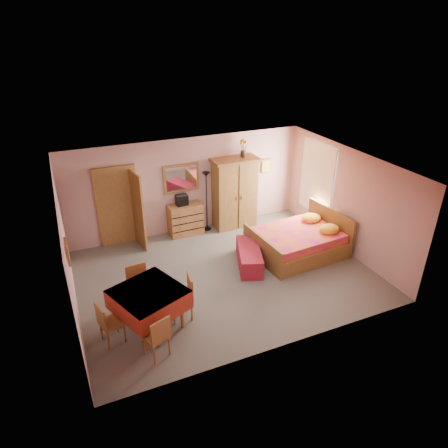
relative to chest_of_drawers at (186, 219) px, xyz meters
name	(u,v)px	position (x,y,z in m)	size (l,w,h in m)	color
floor	(225,274)	(0.19, -2.27, -0.43)	(6.50, 6.50, 0.00)	slate
ceiling	(225,167)	(0.19, -2.27, 2.17)	(6.50, 6.50, 0.00)	brown
wall_back	(188,186)	(0.19, 0.23, 0.87)	(6.50, 0.10, 2.60)	tan
wall_front	(285,287)	(0.19, -4.77, 0.87)	(6.50, 0.10, 2.60)	tan
wall_left	(67,255)	(-3.06, -2.27, 0.87)	(0.10, 5.00, 2.60)	tan
wall_right	(346,201)	(3.44, -2.27, 0.87)	(0.10, 5.00, 2.60)	tan
doorway	(118,207)	(-1.71, 0.20, 0.59)	(1.06, 0.12, 2.15)	#9E6B35
window	(317,179)	(3.40, -1.07, 1.02)	(0.08, 1.40, 1.95)	white
picture_left	(67,252)	(-3.03, -2.87, 1.27)	(0.04, 0.32, 0.42)	orange
picture_back	(266,166)	(2.54, 0.20, 1.12)	(0.30, 0.04, 0.40)	#D8BF59
chest_of_drawers	(186,219)	(0.00, 0.00, 0.00)	(0.92, 0.46, 0.86)	#995F33
wall_mirror	(181,178)	(0.00, 0.21, 1.12)	(0.97, 0.05, 0.76)	white
stereo	(182,200)	(-0.07, 0.03, 0.57)	(0.31, 0.22, 0.28)	black
floor_lamp	(207,202)	(0.62, 0.01, 0.41)	(0.22, 0.22, 1.69)	black
wardrobe	(235,193)	(1.43, -0.07, 0.56)	(1.27, 0.65, 1.99)	olive
sunflower_vase	(243,148)	(1.67, -0.04, 1.80)	(0.19, 0.19, 0.48)	yellow
bed	(297,235)	(2.22, -2.08, 0.07)	(2.15, 1.69, 1.00)	#CC137D
bench	(249,257)	(0.88, -2.11, -0.20)	(0.51, 1.36, 0.45)	maroon
dining_table	(150,310)	(-1.82, -3.35, -0.01)	(1.16, 1.16, 0.85)	maroon
chair_south	(156,336)	(-1.90, -4.08, 0.00)	(0.39, 0.39, 0.86)	#8F5E30
chair_north	(140,289)	(-1.84, -2.69, 0.03)	(0.42, 0.42, 0.93)	olive
chair_west	(112,322)	(-2.53, -3.42, -0.01)	(0.39, 0.39, 0.85)	#9B6434
chair_east	(181,297)	(-1.18, -3.28, 0.03)	(0.42, 0.42, 0.93)	#A17736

